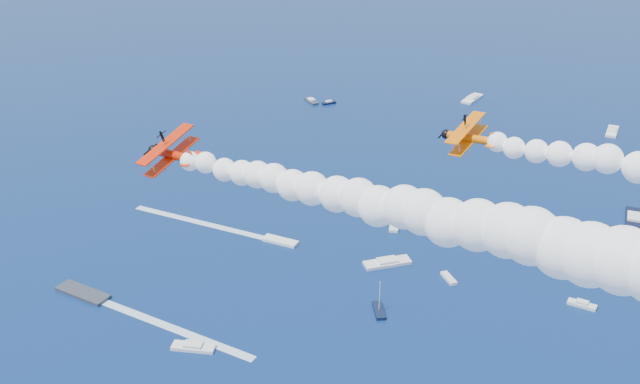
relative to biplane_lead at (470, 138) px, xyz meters
The scene contains 5 objects.
biplane_lead is the anchor object (origin of this frame).
biplane_trail 35.32m from the biplane_lead, 143.80° to the right, with size 7.71×8.65×5.21m, color red, non-canonical shape.
smoke_trail_trail 20.59m from the biplane_lead, 77.49° to the right, with size 66.28×7.77×11.55m, color white, non-canonical shape.
spectator_boats 101.00m from the biplane_lead, 97.59° to the left, with size 222.33×172.38×0.70m.
boat_wakes 99.05m from the biplane_lead, 163.78° to the left, with size 66.41×43.02×0.04m.
Camera 1 is at (44.75, -44.39, 92.54)m, focal length 43.10 mm.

